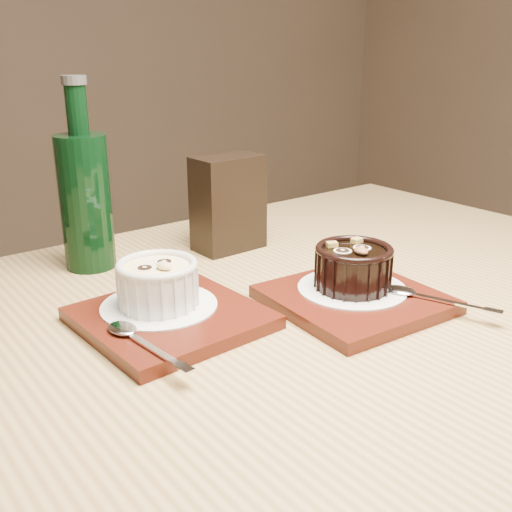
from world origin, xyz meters
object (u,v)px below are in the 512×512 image
Objects in this scene: ramekin_dark at (353,265)px; green_bottle at (85,197)px; tray_right at (354,300)px; condiment_stand at (228,203)px; ramekin_white at (158,282)px; table at (276,386)px; tray_left at (171,318)px.

ramekin_dark is 0.36× the size of green_bottle.
tray_right is 1.29× the size of condiment_stand.
green_bottle is at bearing 169.08° from condiment_stand.
tray_right is at bearing -37.11° from ramekin_white.
table is 0.17m from ramekin_dark.
ramekin_dark is 0.66× the size of condiment_stand.
green_bottle reaches higher than table.
ramekin_white reaches higher than table.
ramekin_white is at bearing 167.79° from ramekin_dark.
tray_left is 0.27m from condiment_stand.
tray_left is (-0.11, 0.05, 0.10)m from table.
condiment_stand is 0.20m from green_bottle.
tray_right is 1.96× the size of ramekin_dark.
ramekin_dark is 0.37m from green_bottle.
ramekin_dark is (0.10, -0.01, 0.14)m from table.
condiment_stand reaches higher than ramekin_dark.
table is 13.96× the size of ramekin_white.
condiment_stand is at bearing 103.96° from ramekin_dark.
table is at bearing -24.35° from tray_left.
tray_left is 0.24m from green_bottle.
ramekin_dark is (0.21, -0.06, 0.04)m from tray_left.
tray_left is 1.00× the size of tray_right.
ramekin_white is at bearing -87.68° from green_bottle.
ramekin_dark is at bearing -33.53° from ramekin_white.
tray_right is at bearing -14.44° from table.
tray_left is 1.29× the size of condiment_stand.
ramekin_white is (-0.00, 0.02, 0.04)m from tray_left.
ramekin_dark is at bearing -84.57° from condiment_stand.
tray_left and tray_right have the same top height.
ramekin_white is 0.98× the size of ramekin_dark.
ramekin_white is at bearing 155.68° from tray_right.
condiment_stand reaches higher than tray_left.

